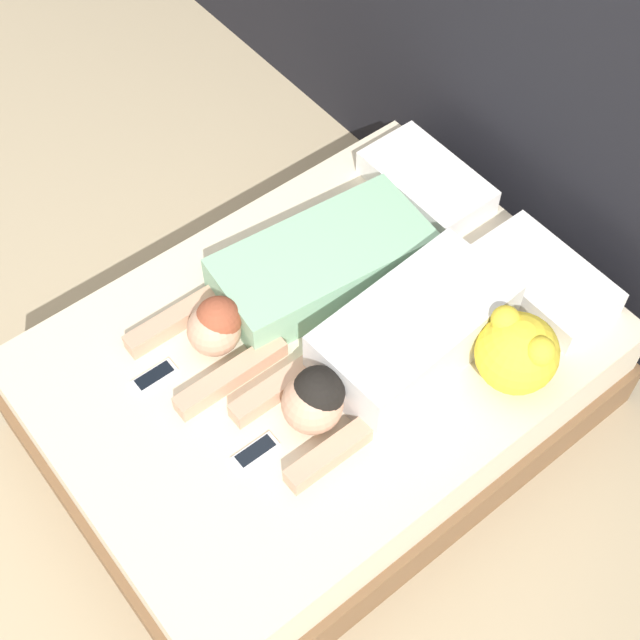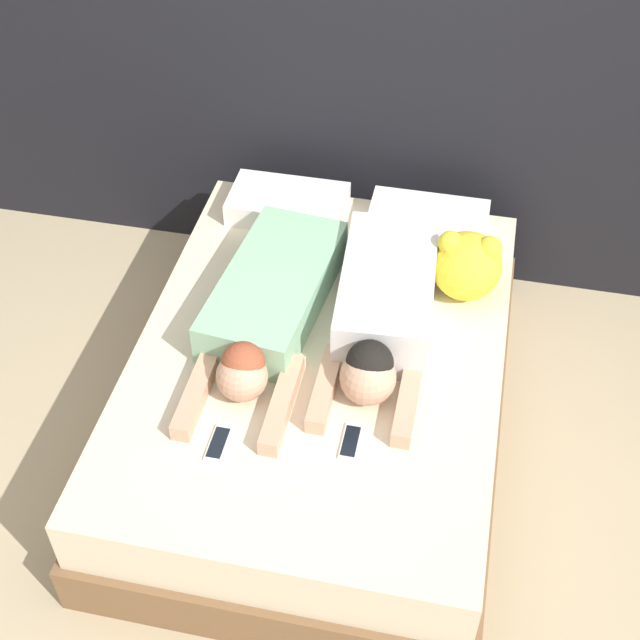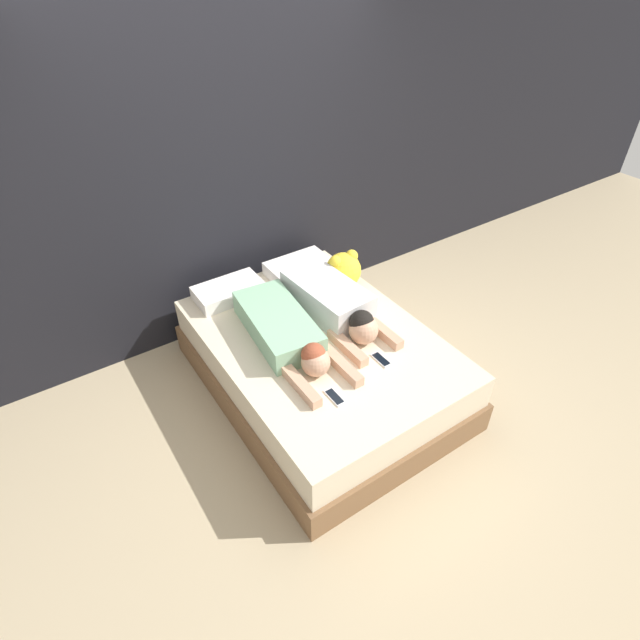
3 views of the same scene
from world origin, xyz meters
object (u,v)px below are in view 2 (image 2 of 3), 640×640
person_left (268,308)px  cell_phone_left (218,443)px  bed (320,390)px  pillow_head_right (428,222)px  person_right (383,311)px  plush_toy (467,264)px  pillow_head_left (288,204)px  cell_phone_right (350,442)px

person_left → cell_phone_left: size_ratio=7.31×
bed → pillow_head_right: size_ratio=3.86×
pillow_head_right → cell_phone_left: size_ratio=3.28×
cell_phone_left → pillow_head_right: bearing=66.9°
person_left → person_right: 0.45m
plush_toy → bed: bearing=-139.8°
bed → person_left: (-0.23, 0.08, 0.34)m
person_right → cell_phone_left: 0.83m
bed → pillow_head_right: 0.91m
bed → cell_phone_left: cell_phone_left is taller
person_left → plush_toy: plush_toy is taller
pillow_head_left → pillow_head_right: (0.64, 0.00, 0.00)m
pillow_head_left → plush_toy: (0.84, -0.37, 0.10)m
person_left → person_right: bearing=6.4°
pillow_head_right → plush_toy: 0.43m
pillow_head_right → cell_phone_right: size_ratio=3.28×
person_right → cell_phone_left: (-0.47, -0.67, -0.11)m
pillow_head_right → person_left: (-0.55, -0.72, 0.04)m
bed → person_left: 0.42m
bed → cell_phone_left: bearing=-115.2°
pillow_head_right → cell_phone_left: 1.46m
pillow_head_left → bed: bearing=-68.3°
cell_phone_left → pillow_head_left: bearing=92.8°
cell_phone_right → person_right: bearing=88.0°
pillow_head_right → cell_phone_right: (-0.12, -1.24, -0.05)m
person_right → plush_toy: 0.42m
pillow_head_left → pillow_head_right: bearing=0.0°
person_left → plush_toy: 0.83m
bed → person_right: bearing=31.0°
person_left → cell_phone_right: 0.68m
cell_phone_left → plush_toy: bearing=51.7°
pillow_head_left → cell_phone_right: pillow_head_left is taller
pillow_head_right → cell_phone_left: (-0.57, -1.34, -0.05)m
cell_phone_left → person_left: bearing=87.8°
person_right → cell_phone_right: (-0.02, -0.57, -0.11)m
bed → person_left: bearing=160.1°
bed → plush_toy: plush_toy is taller
bed → cell_phone_left: size_ratio=12.69×
person_left → cell_phone_right: bearing=-50.2°
pillow_head_left → cell_phone_right: 1.34m
pillow_head_right → cell_phone_right: 1.24m
pillow_head_right → person_right: bearing=-98.3°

